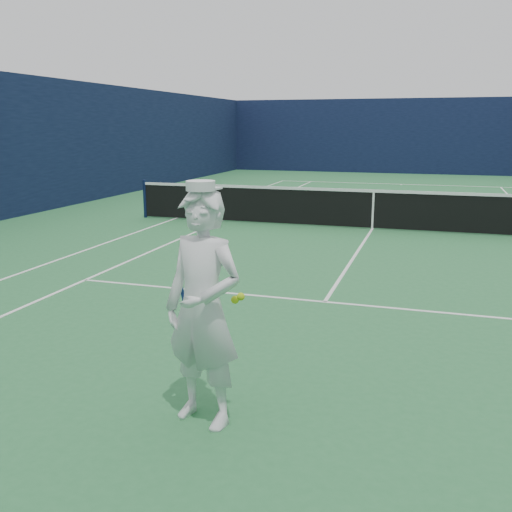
{
  "coord_description": "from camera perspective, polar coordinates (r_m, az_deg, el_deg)",
  "views": [
    {
      "loc": [
        1.45,
        -14.43,
        2.56
      ],
      "look_at": [
        -0.36,
        -8.66,
        1.17
      ],
      "focal_mm": 40.0,
      "sensor_mm": 36.0,
      "label": 1
    }
  ],
  "objects": [
    {
      "name": "court_markings",
      "position": [
        14.73,
        11.53,
        2.65
      ],
      "size": [
        11.03,
        23.83,
        0.01
      ],
      "color": "white",
      "rests_on": "ground"
    },
    {
      "name": "tennis_player",
      "position": [
        4.89,
        -5.3,
        -5.28
      ],
      "size": [
        0.85,
        0.68,
        2.13
      ],
      "rotation": [
        0.0,
        0.0,
        -0.26
      ],
      "color": "white",
      "rests_on": "ground"
    },
    {
      "name": "windscreen_fence",
      "position": [
        14.52,
        11.89,
        10.42
      ],
      "size": [
        20.12,
        36.12,
        4.0
      ],
      "color": "#0E1533",
      "rests_on": "ground"
    },
    {
      "name": "tennis_net",
      "position": [
        14.65,
        11.63,
        4.77
      ],
      "size": [
        12.88,
        0.09,
        1.07
      ],
      "color": "#141E4C",
      "rests_on": "ground"
    },
    {
      "name": "ground",
      "position": [
        14.73,
        11.53,
        2.63
      ],
      "size": [
        80.0,
        80.0,
        0.0
      ],
      "primitive_type": "plane",
      "color": "#296C3A",
      "rests_on": "ground"
    }
  ]
}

